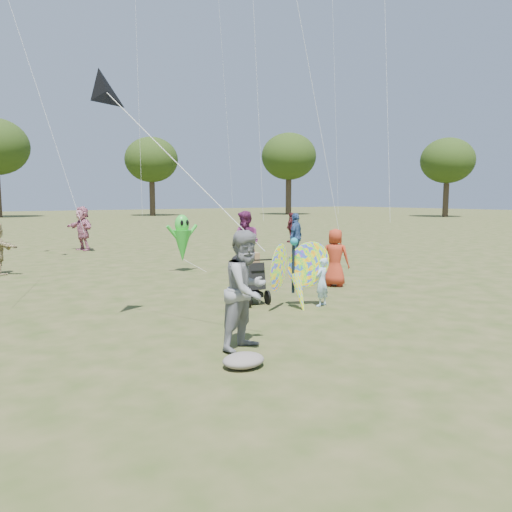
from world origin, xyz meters
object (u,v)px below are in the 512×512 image
at_px(crowd_j, 82,228).
at_px(crowd_e, 246,243).
at_px(crowd_c, 296,237).
at_px(alien_kite, 182,240).
at_px(adult_man, 247,290).
at_px(butterfly_kite, 296,274).
at_px(child_girl, 322,282).
at_px(jogging_stroller, 248,274).
at_px(crowd_a, 335,258).
at_px(crowd_h, 291,227).

bearing_deg(crowd_j, crowd_e, -2.20).
distance_m(crowd_c, alien_kite, 4.62).
distance_m(adult_man, butterfly_kite, 2.83).
bearing_deg(child_girl, butterfly_kite, -26.81).
xyz_separation_m(child_girl, jogging_stroller, (-1.07, 1.17, 0.10)).
distance_m(crowd_a, crowd_e, 2.97).
distance_m(crowd_c, crowd_j, 9.37).
xyz_separation_m(crowd_c, crowd_e, (-3.33, -1.81, 0.09)).
relative_size(child_girl, jogging_stroller, 0.92).
xyz_separation_m(crowd_e, butterfly_kite, (-1.62, -4.31, -0.22)).
bearing_deg(crowd_a, jogging_stroller, 65.25).
bearing_deg(butterfly_kite, adult_man, -143.89).
relative_size(child_girl, crowd_h, 0.69).
distance_m(crowd_j, butterfly_kite, 13.81).
height_order(crowd_h, alien_kite, alien_kite).
xyz_separation_m(child_girl, crowd_e, (1.01, 4.41, 0.42)).
xyz_separation_m(crowd_c, butterfly_kite, (-4.95, -6.12, -0.13)).
distance_m(jogging_stroller, butterfly_kite, 1.17).
distance_m(crowd_c, crowd_e, 3.79).
xyz_separation_m(crowd_h, jogging_stroller, (-9.70, -10.70, -0.13)).
distance_m(crowd_e, alien_kite, 2.00).
relative_size(crowd_c, crowd_e, 0.91).
bearing_deg(crowd_a, adult_man, 90.91).
bearing_deg(crowd_a, crowd_h, -65.85).
distance_m(crowd_h, alien_kite, 10.70).
bearing_deg(alien_kite, adult_man, -109.24).
xyz_separation_m(adult_man, jogging_stroller, (1.83, 2.74, -0.28)).
height_order(adult_man, crowd_j, crowd_j).
relative_size(adult_man, crowd_e, 0.96).
bearing_deg(crowd_e, adult_man, -49.82).
height_order(crowd_e, butterfly_kite, crowd_e).
distance_m(crowd_e, crowd_h, 10.66).
xyz_separation_m(child_girl, crowd_j, (-1.04, 13.90, 0.43)).
xyz_separation_m(child_girl, crowd_c, (4.34, 6.22, 0.33)).
bearing_deg(crowd_j, child_girl, -10.11).
xyz_separation_m(crowd_j, alien_kite, (0.76, -7.96, 0.03)).
distance_m(crowd_j, alien_kite, 8.00).
distance_m(child_girl, jogging_stroller, 1.59).
bearing_deg(alien_kite, crowd_e, -49.86).
distance_m(butterfly_kite, alien_kite, 5.85).
bearing_deg(alien_kite, crowd_c, 3.52).
xyz_separation_m(child_girl, alien_kite, (-0.28, 5.93, 0.46)).
bearing_deg(crowd_h, crowd_c, 28.28).
bearing_deg(child_girl, adult_man, 10.45).
bearing_deg(crowd_j, alien_kite, -8.92).
distance_m(adult_man, crowd_a, 5.69).
height_order(child_girl, crowd_c, crowd_c).
bearing_deg(crowd_c, crowd_a, 31.17).
bearing_deg(adult_man, crowd_h, 28.41).
relative_size(child_girl, crowd_j, 0.55).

